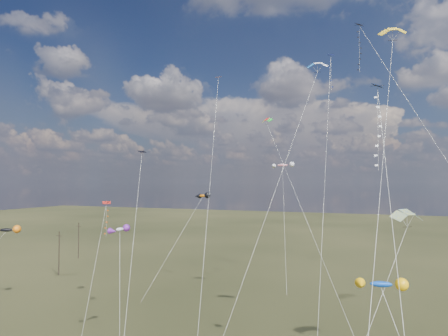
% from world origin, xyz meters
% --- Properties ---
extents(utility_pole_near, '(1.40, 0.20, 8.00)m').
position_xyz_m(utility_pole_near, '(-38.00, 30.00, 4.09)').
color(utility_pole_near, black).
rests_on(utility_pole_near, ground).
extents(utility_pole_far, '(1.40, 0.20, 8.00)m').
position_xyz_m(utility_pole_far, '(-46.00, 44.00, 4.09)').
color(utility_pole_far, black).
rests_on(utility_pole_far, ground).
extents(diamond_black_high, '(17.03, 27.65, 37.96)m').
position_xyz_m(diamond_black_high, '(16.84, 24.23, 32.37)').
color(diamond_black_high, black).
rests_on(diamond_black_high, ground).
extents(diamond_navy_tall, '(1.16, 18.77, 33.74)m').
position_xyz_m(diamond_navy_tall, '(12.36, 22.72, 29.00)').
color(diamond_navy_tall, '#0D1150').
rests_on(diamond_navy_tall, ground).
extents(diamond_black_mid, '(7.21, 13.66, 20.79)m').
position_xyz_m(diamond_black_mid, '(-4.59, 5.91, 14.44)').
color(diamond_black_mid, black).
rests_on(diamond_black_mid, ground).
extents(diamond_red_low, '(5.98, 11.46, 14.60)m').
position_xyz_m(diamond_red_low, '(-16.93, 16.73, 11.74)').
color(diamond_red_low, '#A71F16').
rests_on(diamond_red_low, ground).
extents(diamond_navy_right, '(2.55, 15.71, 24.78)m').
position_xyz_m(diamond_navy_right, '(18.16, 3.68, 20.51)').
color(diamond_navy_right, '#071643').
rests_on(diamond_navy_right, ground).
extents(diamond_orange_center, '(9.64, 27.58, 32.72)m').
position_xyz_m(diamond_orange_center, '(-0.42, 15.34, 20.58)').
color(diamond_orange_center, '#CF610F').
rests_on(diamond_orange_center, ground).
extents(parafoil_yellow, '(3.92, 25.44, 32.34)m').
position_xyz_m(parafoil_yellow, '(19.36, 12.33, 31.51)').
color(parafoil_yellow, yellow).
rests_on(parafoil_yellow, ground).
extents(parafoil_blue_white, '(8.34, 18.34, 32.47)m').
position_xyz_m(parafoil_blue_white, '(10.99, 21.25, 31.69)').
color(parafoil_blue_white, blue).
rests_on(parafoil_blue_white, ground).
extents(parafoil_striped, '(7.20, 13.25, 15.24)m').
position_xyz_m(parafoil_striped, '(20.34, 12.28, 14.48)').
color(parafoil_striped, yellow).
rests_on(parafoil_striped, ground).
extents(parafoil_tricolor, '(16.27, 20.38, 28.03)m').
position_xyz_m(parafoil_tricolor, '(1.00, 34.49, 27.19)').
color(parafoil_tricolor, yellow).
rests_on(parafoil_tricolor, ground).
extents(novelty_black_orange, '(7.12, 7.96, 11.07)m').
position_xyz_m(novelty_black_orange, '(-31.59, 13.33, 10.42)').
color(novelty_black_orange, black).
rests_on(novelty_black_orange, ground).
extents(novelty_orange_black, '(5.85, 12.56, 15.52)m').
position_xyz_m(novelty_orange_black, '(-9.89, 32.79, 14.91)').
color(novelty_orange_black, '#CD680C').
rests_on(novelty_orange_black, ground).
extents(novelty_white_purple, '(4.70, 6.46, 12.79)m').
position_xyz_m(novelty_white_purple, '(-6.97, 6.48, 12.31)').
color(novelty_white_purple, silver).
rests_on(novelty_white_purple, ground).
extents(novelty_redwhite_stripe, '(5.30, 12.06, 20.88)m').
position_xyz_m(novelty_redwhite_stripe, '(1.19, 43.73, 20.28)').
color(novelty_redwhite_stripe, red).
rests_on(novelty_redwhite_stripe, ground).
extents(novelty_blue_yellow, '(6.08, 9.22, 11.68)m').
position_xyz_m(novelty_blue_yellow, '(18.23, -2.59, 11.22)').
color(novelty_blue_yellow, '#0D42AF').
rests_on(novelty_blue_yellow, ground).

